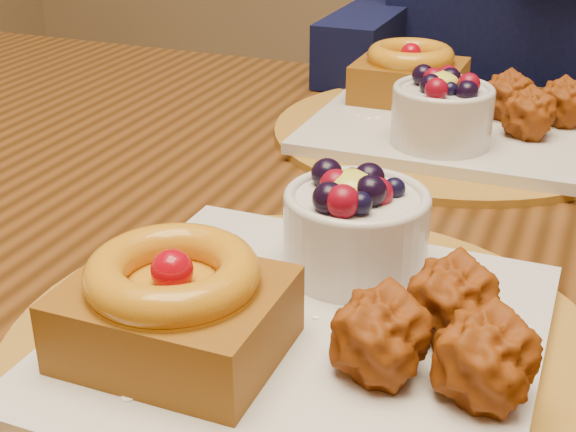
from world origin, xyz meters
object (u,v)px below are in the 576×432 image
at_px(dining_table, 391,294).
at_px(chair_far, 484,190).
at_px(place_setting_near, 302,309).
at_px(place_setting_far, 447,111).

xyz_separation_m(dining_table, chair_far, (-0.03, 0.79, -0.22)).
bearing_deg(dining_table, chair_far, 91.96).
relative_size(place_setting_near, chair_far, 0.46).
relative_size(dining_table, chair_far, 1.95).
distance_m(dining_table, place_setting_near, 0.24).
bearing_deg(place_setting_far, chair_far, 92.34).
xyz_separation_m(dining_table, place_setting_far, (-0.00, 0.21, 0.11)).
bearing_deg(dining_table, place_setting_far, 90.96).
distance_m(place_setting_far, chair_far, 0.67).
xyz_separation_m(place_setting_far, chair_far, (-0.02, 0.58, -0.33)).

